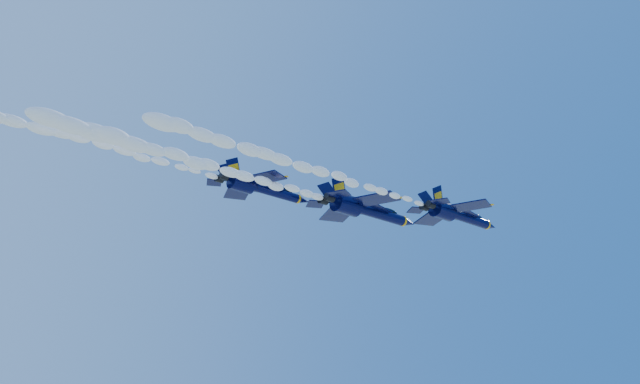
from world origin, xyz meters
TOP-DOWN VIEW (x-y plane):
  - jet_lead at (15.51, -15.36)m, footprint 15.78×12.94m
  - smoke_trail_jet_lead at (-11.60, -15.36)m, footprint 40.72×1.76m
  - jet_second at (9.54, -2.80)m, footprint 19.34×15.87m
  - smoke_trail_jet_second at (-19.09, -2.80)m, footprint 40.72×2.16m
  - jet_third at (-6.88, 1.52)m, footprint 15.83×12.98m
  - smoke_trail_jet_third at (-34.01, 1.52)m, footprint 40.72×1.76m

SIDE VIEW (x-z plane):
  - smoke_trail_jet_lead at x=-11.60m, z-range 147.38..148.96m
  - jet_lead at x=15.51m, z-range 145.63..151.49m
  - smoke_trail_jet_second at x=-19.09m, z-range 150.14..152.08m
  - jet_second at x=9.54m, z-range 147.95..155.13m
  - smoke_trail_jet_third at x=-34.01m, z-range 151.04..152.62m
  - jet_third at x=-6.88m, z-range 149.28..155.16m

